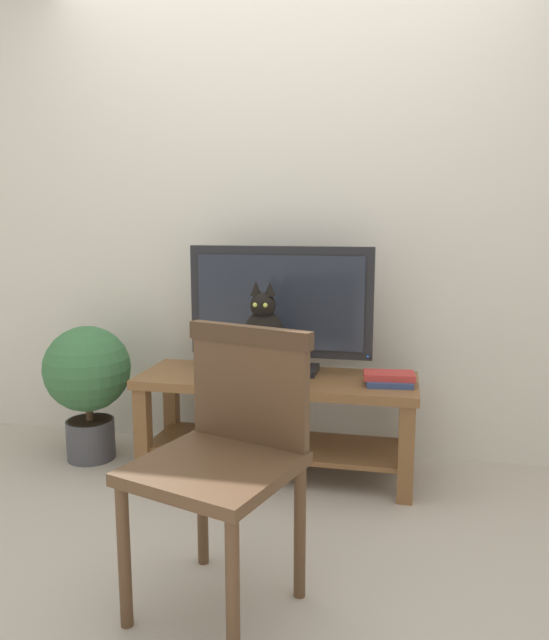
% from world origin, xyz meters
% --- Properties ---
extents(ground_plane, '(12.00, 12.00, 0.00)m').
position_xyz_m(ground_plane, '(0.00, 0.00, 0.00)').
color(ground_plane, '#ADA393').
extents(back_wall, '(7.00, 0.12, 2.80)m').
position_xyz_m(back_wall, '(0.00, 0.90, 1.40)').
color(back_wall, beige).
rests_on(back_wall, ground).
extents(tv_stand, '(1.36, 0.47, 0.50)m').
position_xyz_m(tv_stand, '(0.03, 0.47, 0.35)').
color(tv_stand, brown).
rests_on(tv_stand, ground).
extents(tv, '(0.91, 0.20, 0.63)m').
position_xyz_m(tv, '(0.03, 0.56, 0.83)').
color(tv, black).
rests_on(tv, tv_stand).
extents(media_box, '(0.37, 0.29, 0.05)m').
position_xyz_m(media_box, '(-0.01, 0.38, 0.53)').
color(media_box, '#ADADB2').
rests_on(media_box, tv_stand).
extents(cat, '(0.22, 0.35, 0.43)m').
position_xyz_m(cat, '(-0.01, 0.37, 0.71)').
color(cat, black).
rests_on(cat, media_box).
extents(wooden_chair, '(0.58, 0.58, 0.91)m').
position_xyz_m(wooden_chair, '(0.08, -0.54, 0.55)').
color(wooden_chair, '#513823').
rests_on(wooden_chair, ground).
extents(book_stack, '(0.24, 0.18, 0.06)m').
position_xyz_m(book_stack, '(0.57, 0.43, 0.53)').
color(book_stack, '#33477A').
rests_on(book_stack, tv_stand).
extents(potted_plant, '(0.45, 0.45, 0.72)m').
position_xyz_m(potted_plant, '(-0.98, 0.45, 0.44)').
color(potted_plant, '#47474C').
rests_on(potted_plant, ground).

